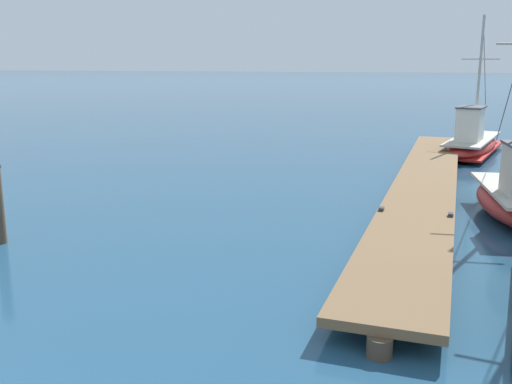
% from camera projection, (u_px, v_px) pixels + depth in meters
% --- Properties ---
extents(floating_dock, '(3.63, 21.52, 0.53)m').
position_uv_depth(floating_dock, '(425.00, 182.00, 17.74)').
color(floating_dock, brown).
rests_on(floating_dock, ground).
extents(fishing_boat_1, '(3.43, 6.81, 5.88)m').
position_uv_depth(fishing_boat_1, '(472.00, 142.00, 25.13)').
color(fishing_boat_1, '#AD2823').
rests_on(fishing_boat_1, ground).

